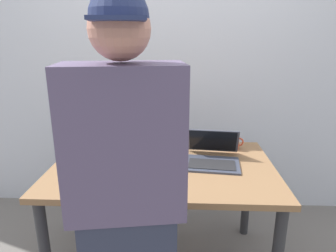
# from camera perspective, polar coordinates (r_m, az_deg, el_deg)

# --- Properties ---
(desk) EXTENTS (1.36, 0.88, 0.75)m
(desk) POSITION_cam_1_polar(r_m,az_deg,el_deg) (1.91, -0.93, -9.87)
(desk) COLOR olive
(desk) RESTS_ON ground
(laptop) EXTENTS (0.37, 0.38, 0.19)m
(laptop) POSITION_cam_1_polar(r_m,az_deg,el_deg) (1.92, 8.36, -5.57)
(laptop) COLOR #383D4C
(laptop) RESTS_ON desk
(beer_bottle_green) EXTENTS (0.07, 0.07, 0.33)m
(beer_bottle_green) POSITION_cam_1_polar(r_m,az_deg,el_deg) (2.00, -12.57, -2.15)
(beer_bottle_green) COLOR #1E5123
(beer_bottle_green) RESTS_ON desk
(beer_bottle_amber) EXTENTS (0.07, 0.07, 0.27)m
(beer_bottle_amber) POSITION_cam_1_polar(r_m,az_deg,el_deg) (2.02, -9.38, -2.65)
(beer_bottle_amber) COLOR #333333
(beer_bottle_amber) RESTS_ON desk
(beer_bottle_dark) EXTENTS (0.07, 0.07, 0.27)m
(beer_bottle_dark) POSITION_cam_1_polar(r_m,az_deg,el_deg) (2.08, -14.30, -2.32)
(beer_bottle_dark) COLOR #472B14
(beer_bottle_dark) RESTS_ON desk
(beer_bottle_brown) EXTENTS (0.07, 0.07, 0.28)m
(beer_bottle_brown) POSITION_cam_1_polar(r_m,az_deg,el_deg) (2.15, -12.05, -1.64)
(beer_bottle_brown) COLOR brown
(beer_bottle_brown) RESTS_ON desk
(person_figure) EXTENTS (0.47, 0.34, 1.67)m
(person_figure) POSITION_cam_1_polar(r_m,az_deg,el_deg) (1.24, -7.69, -15.65)
(person_figure) COLOR #2D3347
(person_figure) RESTS_ON ground
(coffee_mug) EXTENTS (0.11, 0.08, 0.09)m
(coffee_mug) POSITION_cam_1_polar(r_m,az_deg,el_deg) (2.16, 12.35, -3.06)
(coffee_mug) COLOR #BF4C33
(coffee_mug) RESTS_ON desk
(back_wall) EXTENTS (6.00, 0.10, 2.60)m
(back_wall) POSITION_cam_1_polar(r_m,az_deg,el_deg) (2.58, 0.22, 12.07)
(back_wall) COLOR silver
(back_wall) RESTS_ON ground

